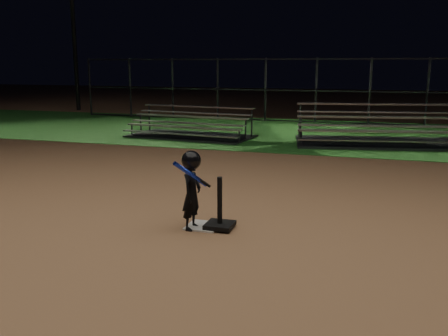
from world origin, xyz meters
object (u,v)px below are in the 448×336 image
(home_plate, at_px, (203,226))
(light_pole_left, at_px, (72,7))
(bleacher_left, at_px, (190,131))
(child_batter, at_px, (192,188))
(bleacher_right, at_px, (378,136))
(batting_tee, at_px, (220,218))

(home_plate, xyz_separation_m, light_pole_left, (-12.00, 14.94, 4.93))
(bleacher_left, xyz_separation_m, light_pole_left, (-8.71, 6.94, 4.75))
(home_plate, distance_m, child_batter, 0.60)
(bleacher_left, bearing_deg, bleacher_right, 9.19)
(home_plate, distance_m, bleacher_right, 8.62)
(batting_tee, height_order, bleacher_right, bleacher_right)
(batting_tee, bearing_deg, bleacher_right, 75.80)
(light_pole_left, bearing_deg, bleacher_right, -24.86)
(child_batter, bearing_deg, bleacher_right, -10.15)
(child_batter, height_order, bleacher_right, bleacher_right)
(child_batter, distance_m, bleacher_left, 8.73)
(batting_tee, relative_size, bleacher_left, 0.18)
(bleacher_left, bearing_deg, home_plate, -61.47)
(home_plate, bearing_deg, bleacher_right, 74.18)
(child_batter, bearing_deg, bleacher_left, 27.50)
(child_batter, relative_size, light_pole_left, 0.13)
(light_pole_left, bearing_deg, home_plate, -51.23)
(child_batter, distance_m, bleacher_right, 8.78)
(batting_tee, bearing_deg, bleacher_left, 113.83)
(home_plate, relative_size, batting_tee, 0.62)
(home_plate, relative_size, bleacher_right, 0.09)
(batting_tee, height_order, bleacher_left, bleacher_left)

